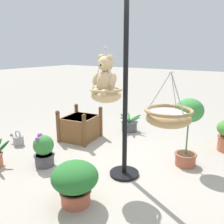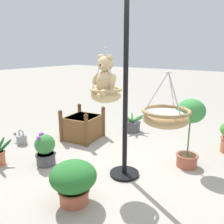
{
  "view_description": "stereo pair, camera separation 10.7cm",
  "coord_description": "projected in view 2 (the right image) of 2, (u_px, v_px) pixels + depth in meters",
  "views": [
    {
      "loc": [
        -1.78,
        2.78,
        1.83
      ],
      "look_at": [
        0.01,
        0.07,
        0.99
      ],
      "focal_mm": 38.65,
      "sensor_mm": 36.0,
      "label": 1
    },
    {
      "loc": [
        -1.87,
        2.72,
        1.83
      ],
      "look_at": [
        0.01,
        0.07,
        0.99
      ],
      "focal_mm": 38.65,
      "sensor_mm": 36.0,
      "label": 2
    }
  ],
  "objects": [
    {
      "name": "potted_plant_small_succulent",
      "position": [
        190.0,
        125.0,
        3.74
      ],
      "size": [
        0.44,
        0.44,
        1.11
      ],
      "color": "#AD563D",
      "rests_on": "ground"
    },
    {
      "name": "watering_can",
      "position": [
        21.0,
        139.0,
        4.83
      ],
      "size": [
        0.35,
        0.2,
        0.3
      ],
      "color": "gray",
      "rests_on": "ground"
    },
    {
      "name": "teddy_bear",
      "position": [
        105.0,
        78.0,
        3.14
      ],
      "size": [
        0.36,
        0.32,
        0.52
      ],
      "color": "tan"
    },
    {
      "name": "hanging_basket_with_teddy",
      "position": [
        106.0,
        94.0,
        3.22
      ],
      "size": [
        0.43,
        0.43,
        0.72
      ],
      "color": "tan"
    },
    {
      "name": "wooden_planter_box",
      "position": [
        83.0,
        126.0,
        5.07
      ],
      "size": [
        0.8,
        0.85,
        0.66
      ],
      "color": "brown",
      "rests_on": "ground"
    },
    {
      "name": "potted_plant_flowering_red",
      "position": [
        45.0,
        150.0,
        3.91
      ],
      "size": [
        0.34,
        0.34,
        0.55
      ],
      "color": "#4C4C51",
      "rests_on": "ground"
    },
    {
      "name": "display_pole_central",
      "position": [
        125.0,
        122.0,
        3.44
      ],
      "size": [
        0.44,
        0.44,
        2.62
      ],
      "color": "black",
      "rests_on": "ground"
    },
    {
      "name": "hanging_basket_left_high",
      "position": [
        166.0,
        117.0,
        2.42
      ],
      "size": [
        0.49,
        0.49,
        0.56
      ],
      "color": "tan"
    },
    {
      "name": "ground_plane",
      "position": [
        116.0,
        174.0,
        3.65
      ],
      "size": [
        40.0,
        40.0,
        0.0
      ],
      "primitive_type": "plane",
      "color": "#A8A093"
    },
    {
      "name": "potted_plant_tall_leafy",
      "position": [
        132.0,
        125.0,
        5.56
      ],
      "size": [
        0.54,
        0.53,
        0.41
      ],
      "color": "#4C4C51",
      "rests_on": "ground"
    },
    {
      "name": "potted_plant_trailing_ivy",
      "position": [
        73.0,
        180.0,
        2.91
      ],
      "size": [
        0.57,
        0.57,
        0.54
      ],
      "color": "#AD563D",
      "rests_on": "ground"
    }
  ]
}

